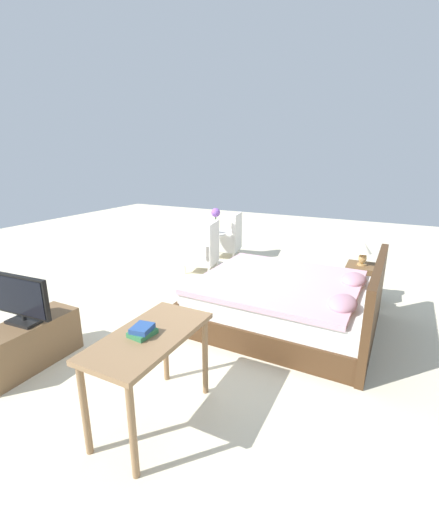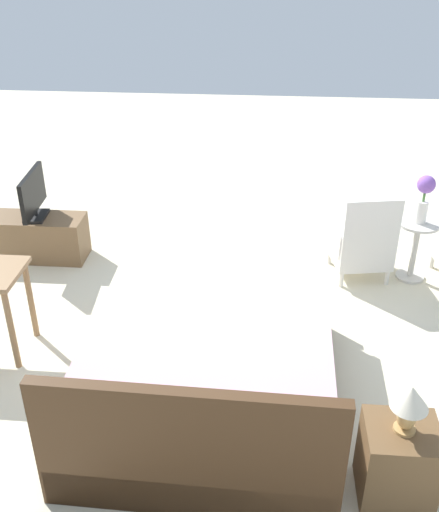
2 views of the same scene
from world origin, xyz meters
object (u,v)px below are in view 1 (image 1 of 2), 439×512
nightstand (359,283)px  tv_flatscreen (21,299)px  book_stack (142,331)px  flower_vase (216,218)px  vanity_desk (150,347)px  armchair_by_window_left (229,239)px  tv_stand (29,344)px  armchair_by_window_right (204,252)px  table_lamp (364,250)px  side_table (216,245)px  bed (288,303)px

nightstand → tv_flatscreen: bearing=-40.8°
book_stack → flower_vase: bearing=-159.9°
vanity_desk → tv_flatscreen: bearing=-91.7°
armchair_by_window_left → vanity_desk: armchair_by_window_left is taller
tv_stand → nightstand: bearing=139.2°
armchair_by_window_right → table_lamp: bearing=87.7°
nightstand → tv_flatscreen: (3.22, -2.78, 0.45)m
tv_stand → armchair_by_window_left: bearing=178.2°
side_table → table_lamp: size_ratio=1.87×
nightstand → vanity_desk: (3.27, -1.21, 0.38)m
nightstand → vanity_desk: bearing=-20.3°
bed → tv_flatscreen: size_ratio=3.03×
side_table → book_stack: 4.20m
armchair_by_window_right → flower_vase: flower_vase is taller
flower_vase → book_stack: (3.93, 1.44, -0.11)m
armchair_by_window_left → table_lamp: (1.16, 2.65, 0.38)m
bed → nightstand: bed is taller
bed → book_stack: bearing=-14.1°
armchair_by_window_left → nightstand: armchair_by_window_left is taller
nightstand → armchair_by_window_right: bearing=-92.3°
flower_vase → nightstand: 2.82m
tv_stand → tv_flatscreen: 0.48m
armchair_by_window_right → side_table: bearing=-177.4°
bed → nightstand: (-1.23, 0.71, -0.03)m
armchair_by_window_right → bed: bearing=55.4°
book_stack → bed: bearing=165.9°
armchair_by_window_right → vanity_desk: armchair_by_window_right is taller
armchair_by_window_right → armchair_by_window_left: bearing=180.0°
nightstand → tv_flatscreen: tv_flatscreen is taller
flower_vase → bed: bearing=46.6°
armchair_by_window_left → table_lamp: armchair_by_window_left is taller
side_table → table_lamp: 2.77m
nightstand → table_lamp: table_lamp is taller
side_table → book_stack: size_ratio=3.14×
side_table → tv_stand: (3.84, -0.11, -0.15)m
vanity_desk → side_table: bearing=-159.4°
tv_stand → tv_flatscreen: size_ratio=1.36×
armchair_by_window_left → vanity_desk: size_ratio=0.88×
armchair_by_window_left → nightstand: 2.89m
bed → armchair_by_window_right: size_ratio=2.32×
vanity_desk → book_stack: size_ratio=5.30×
armchair_by_window_right → table_lamp: 2.68m
flower_vase → armchair_by_window_right: bearing=2.6°
flower_vase → vanity_desk: size_ratio=0.46×
bed → side_table: bed is taller
armchair_by_window_left → tv_flatscreen: (4.38, -0.13, 0.34)m
tv_stand → vanity_desk: (0.05, 1.57, 0.42)m
armchair_by_window_left → vanity_desk: 4.66m
tv_flatscreen → book_stack: (0.09, 1.55, 0.08)m
flower_vase → book_stack: flower_vase is taller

